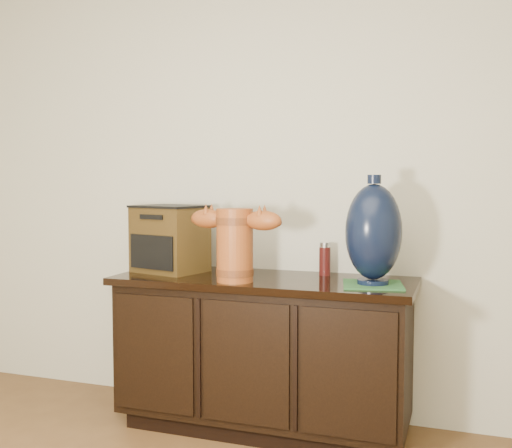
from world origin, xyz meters
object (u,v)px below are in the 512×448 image
at_px(tv_radio, 170,239).
at_px(lamp_base, 373,232).
at_px(spray_can, 325,259).
at_px(terracotta_vessel, 235,240).
at_px(sideboard, 263,351).

height_order(tv_radio, lamp_base, lamp_base).
height_order(tv_radio, spray_can, tv_radio).
relative_size(tv_radio, lamp_base, 0.83).
bearing_deg(lamp_base, tv_radio, 175.80).
xyz_separation_m(terracotta_vessel, lamp_base, (0.63, 0.10, 0.05)).
bearing_deg(lamp_base, terracotta_vessel, -170.54).
height_order(lamp_base, spray_can, lamp_base).
bearing_deg(terracotta_vessel, lamp_base, 18.22).
bearing_deg(sideboard, spray_can, 32.02).
bearing_deg(spray_can, lamp_base, -39.12).
relative_size(sideboard, tv_radio, 3.60).
bearing_deg(terracotta_vessel, sideboard, 69.38).
bearing_deg(sideboard, lamp_base, -5.58).
bearing_deg(terracotta_vessel, tv_radio, 165.93).
relative_size(sideboard, terracotta_vessel, 3.00).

